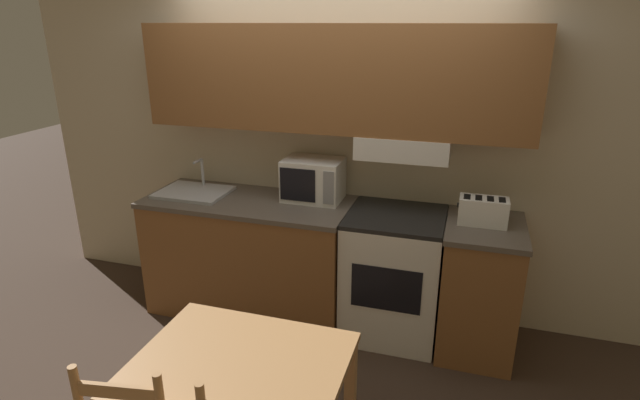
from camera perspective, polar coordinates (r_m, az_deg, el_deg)
The scene contains 9 objects.
ground_plane at distance 4.32m, azimuth 1.67°, elevation -11.06°, with size 16.00×16.00×0.00m, color #3D2D23.
wall_back at distance 3.70m, azimuth 1.82°, elevation 9.40°, with size 5.16×0.38×2.55m.
lower_counter_main at distance 4.01m, azimuth -7.94°, elevation -6.25°, with size 1.58×0.69×0.94m.
lower_counter_right_stub at distance 3.69m, azimuth 17.71°, elevation -9.47°, with size 0.52×0.69×0.94m.
stove_range at distance 3.72m, azimuth 8.36°, elevation -8.40°, with size 0.68×0.65×0.94m.
microwave at distance 3.74m, azimuth -0.79°, elevation 2.34°, with size 0.43×0.31×0.31m.
toaster at distance 3.47m, azimuth 18.14°, elevation -1.19°, with size 0.33×0.16×0.18m.
sink_basin at distance 4.03m, azimuth -14.24°, elevation 0.93°, with size 0.53×0.42×0.25m.
dining_table at distance 2.52m, azimuth -9.17°, elevation -19.71°, with size 0.98×0.79×0.72m.
Camera 1 is at (0.97, -3.58, 2.22)m, focal length 28.00 mm.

